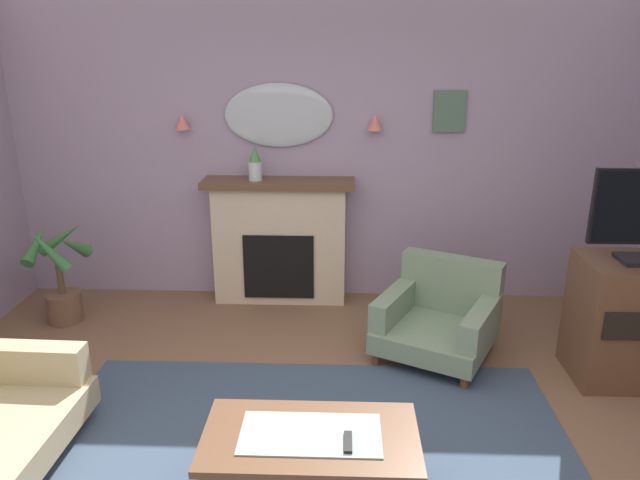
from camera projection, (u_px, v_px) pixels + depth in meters
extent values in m
cube|color=#9E8CA8|center=(322.00, 143.00, 5.43)|extent=(6.64, 0.10, 2.91)
cube|color=#38475B|center=(305.00, 473.00, 3.38)|extent=(3.20, 2.40, 0.01)
cube|color=beige|center=(280.00, 244.00, 5.52)|extent=(1.20, 0.28, 1.10)
cube|color=black|center=(279.00, 265.00, 5.48)|extent=(0.64, 0.12, 0.60)
cube|color=brown|center=(278.00, 183.00, 5.32)|extent=(1.36, 0.36, 0.06)
cylinder|color=silver|center=(255.00, 171.00, 5.28)|extent=(0.12, 0.12, 0.17)
cone|color=#4C8447|center=(255.00, 153.00, 5.22)|extent=(0.10, 0.10, 0.16)
ellipsoid|color=#B2BCC6|center=(279.00, 115.00, 5.28)|extent=(0.96, 0.06, 0.56)
cone|color=#D17066|center=(182.00, 121.00, 5.28)|extent=(0.14, 0.14, 0.14)
cone|color=#D17066|center=(375.00, 122.00, 5.22)|extent=(0.14, 0.14, 0.14)
cube|color=#4C6B56|center=(449.00, 111.00, 5.23)|extent=(0.28, 0.03, 0.36)
cube|color=brown|center=(311.00, 438.00, 3.02)|extent=(1.10, 0.60, 0.04)
cube|color=#8C9E99|center=(311.00, 434.00, 3.02)|extent=(0.72, 0.36, 0.01)
cylinder|color=brown|center=(226.00, 442.00, 3.34)|extent=(0.06, 0.06, 0.40)
cylinder|color=brown|center=(401.00, 446.00, 3.30)|extent=(0.06, 0.06, 0.40)
cube|color=black|center=(348.00, 443.00, 2.94)|extent=(0.04, 0.16, 0.02)
cube|color=tan|center=(27.00, 362.00, 3.78)|extent=(0.76, 0.18, 0.24)
cylinder|color=brown|center=(85.00, 413.00, 3.86)|extent=(0.07, 0.07, 0.10)
cube|color=gray|center=(435.00, 335.00, 4.61)|extent=(1.08, 1.08, 0.16)
cube|color=gray|center=(451.00, 283.00, 4.80)|extent=(0.79, 0.51, 0.45)
cube|color=gray|center=(395.00, 303.00, 4.71)|extent=(0.45, 0.70, 0.22)
cube|color=gray|center=(481.00, 322.00, 4.39)|extent=(0.45, 0.70, 0.22)
cylinder|color=brown|center=(376.00, 358.00, 4.53)|extent=(0.06, 0.06, 0.10)
cylinder|color=brown|center=(464.00, 382.00, 4.21)|extent=(0.06, 0.06, 0.10)
cylinder|color=brown|center=(409.00, 323.00, 5.09)|extent=(0.06, 0.06, 0.10)
cylinder|color=brown|center=(489.00, 342.00, 4.77)|extent=(0.06, 0.06, 0.10)
cube|color=brown|center=(633.00, 320.00, 4.24)|extent=(0.80, 0.56, 0.90)
cylinder|color=brown|center=(65.00, 307.00, 5.21)|extent=(0.30, 0.30, 0.26)
cylinder|color=brown|center=(60.00, 278.00, 5.12)|extent=(0.06, 0.06, 0.28)
cone|color=#38753D|center=(73.00, 245.00, 5.00)|extent=(0.18, 0.43, 0.32)
cone|color=#38753D|center=(61.00, 238.00, 5.19)|extent=(0.43, 0.18, 0.32)
cone|color=#38753D|center=(36.00, 243.00, 5.04)|extent=(0.13, 0.42, 0.33)
cone|color=#38753D|center=(49.00, 251.00, 4.87)|extent=(0.36, 0.16, 0.40)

